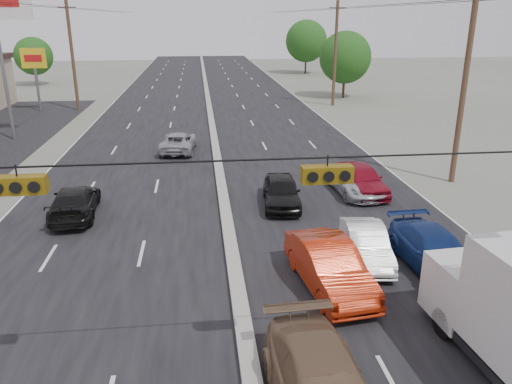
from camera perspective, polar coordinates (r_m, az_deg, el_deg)
road_surface at (r=40.35m, az=-5.00°, el=7.17°), size 20.00×160.00×0.02m
center_median at (r=40.32m, az=-5.00°, el=7.31°), size 0.50×160.00×0.20m
utility_pole_left_c at (r=50.86m, az=-20.25°, el=14.43°), size 1.60×0.30×10.00m
utility_pole_right_b at (r=28.14m, az=22.69°, el=11.05°), size 1.60×0.30×10.00m
utility_pole_right_c at (r=51.37m, az=9.05°, el=15.38°), size 1.60×0.30×10.00m
traffic_signals at (r=10.19m, az=7.58°, el=2.25°), size 25.00×0.30×0.54m
pole_sign_far at (r=51.81m, az=-24.02°, el=13.26°), size 2.20×0.25×6.00m
tree_left_far at (r=72.68m, az=-24.08°, el=14.00°), size 4.80×4.80×6.12m
tree_right_mid at (r=56.90m, az=10.16°, el=14.90°), size 5.60×5.60×7.14m
tree_right_far at (r=81.32m, az=5.77°, el=16.79°), size 6.40×6.40×8.16m
red_sedan at (r=16.60m, az=8.37°, el=-8.43°), size 2.27×4.92×1.56m
queue_car_a at (r=23.48m, az=2.92°, el=0.04°), size 2.05×4.27×1.41m
queue_car_b at (r=18.66m, az=12.46°, el=-5.89°), size 1.82×4.07×1.30m
queue_car_c at (r=25.62m, az=11.35°, el=1.12°), size 2.31×4.53×1.23m
queue_car_d at (r=18.69m, az=19.73°, el=-6.43°), size 2.15×4.85×1.38m
queue_car_e at (r=25.71m, az=11.97°, el=1.45°), size 1.99×4.44×1.48m
oncoming_near at (r=23.67m, az=-20.01°, el=-1.08°), size 2.21×4.74×1.34m
oncoming_far at (r=33.59m, az=-8.87°, el=5.65°), size 2.52×4.77×1.28m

